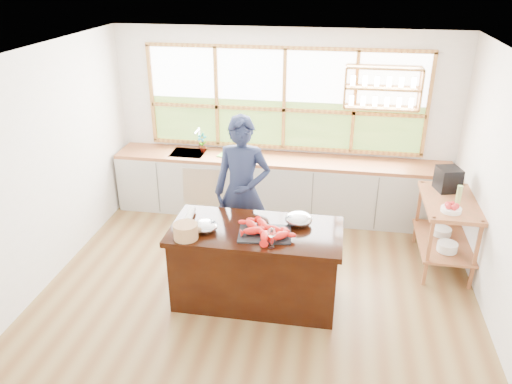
% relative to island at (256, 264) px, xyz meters
% --- Properties ---
extents(ground_plane, '(5.00, 5.00, 0.00)m').
position_rel_island_xyz_m(ground_plane, '(0.00, 0.20, -0.45)').
color(ground_plane, olive).
extents(room_shell, '(5.02, 4.52, 2.71)m').
position_rel_island_xyz_m(room_shell, '(0.02, 0.71, 1.30)').
color(room_shell, white).
rests_on(room_shell, ground_plane).
extents(back_counter, '(4.90, 0.63, 0.90)m').
position_rel_island_xyz_m(back_counter, '(-0.02, 2.14, 0.00)').
color(back_counter, '#B1AEA7').
rests_on(back_counter, ground_plane).
extents(right_shelf_unit, '(0.62, 1.10, 0.90)m').
position_rel_island_xyz_m(right_shelf_unit, '(2.19, 1.09, 0.15)').
color(right_shelf_unit, '#A3512F').
rests_on(right_shelf_unit, ground_plane).
extents(island, '(1.85, 0.90, 0.90)m').
position_rel_island_xyz_m(island, '(0.00, 0.00, 0.00)').
color(island, black).
rests_on(island, ground_plane).
extents(cook, '(0.70, 0.46, 1.91)m').
position_rel_island_xyz_m(cook, '(-0.30, 0.79, 0.50)').
color(cook, '#19203C').
rests_on(cook, ground_plane).
extents(potted_plant, '(0.17, 0.12, 0.30)m').
position_rel_island_xyz_m(potted_plant, '(-1.19, 2.20, 0.59)').
color(potted_plant, slate).
rests_on(potted_plant, back_counter).
extents(cutting_board, '(0.46, 0.39, 0.01)m').
position_rel_island_xyz_m(cutting_board, '(-0.71, 2.14, 0.45)').
color(cutting_board, '#5BB336').
rests_on(cutting_board, back_counter).
extents(espresso_machine, '(0.32, 0.34, 0.30)m').
position_rel_island_xyz_m(espresso_machine, '(2.19, 1.40, 0.59)').
color(espresso_machine, black).
rests_on(espresso_machine, right_shelf_unit).
extents(wine_bottle, '(0.07, 0.07, 0.25)m').
position_rel_island_xyz_m(wine_bottle, '(2.24, 0.96, 0.57)').
color(wine_bottle, '#95B35F').
rests_on(wine_bottle, right_shelf_unit).
extents(fruit_bowl, '(0.23, 0.23, 0.11)m').
position_rel_island_xyz_m(fruit_bowl, '(2.14, 0.79, 0.49)').
color(fruit_bowl, white).
rests_on(fruit_bowl, right_shelf_unit).
extents(slate_board, '(0.59, 0.45, 0.02)m').
position_rel_island_xyz_m(slate_board, '(0.11, -0.10, 0.45)').
color(slate_board, black).
rests_on(slate_board, island).
extents(lobster_pile, '(0.55, 0.48, 0.08)m').
position_rel_island_xyz_m(lobster_pile, '(0.10, -0.11, 0.50)').
color(lobster_pile, red).
rests_on(lobster_pile, slate_board).
extents(mixing_bowl_left, '(0.26, 0.26, 0.13)m').
position_rel_island_xyz_m(mixing_bowl_left, '(-0.52, -0.12, 0.50)').
color(mixing_bowl_left, '#B5B7BD').
rests_on(mixing_bowl_left, island).
extents(mixing_bowl_right, '(0.30, 0.30, 0.14)m').
position_rel_island_xyz_m(mixing_bowl_right, '(0.44, 0.19, 0.51)').
color(mixing_bowl_right, '#B5B7BD').
rests_on(mixing_bowl_right, island).
extents(wine_glass, '(0.08, 0.08, 0.22)m').
position_rel_island_xyz_m(wine_glass, '(0.22, -0.34, 0.61)').
color(wine_glass, white).
rests_on(wine_glass, island).
extents(wicker_basket, '(0.26, 0.26, 0.16)m').
position_rel_island_xyz_m(wicker_basket, '(-0.68, -0.31, 0.53)').
color(wicker_basket, '#B0764A').
rests_on(wicker_basket, island).
extents(parchment_roll, '(0.11, 0.31, 0.08)m').
position_rel_island_xyz_m(parchment_roll, '(-0.77, 0.13, 0.49)').
color(parchment_roll, silver).
rests_on(parchment_roll, island).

